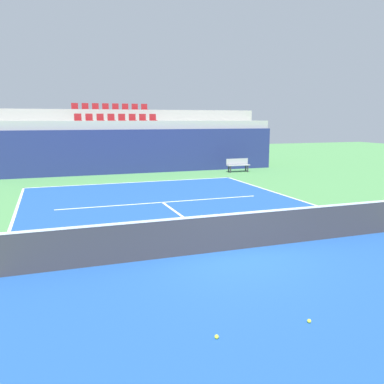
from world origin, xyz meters
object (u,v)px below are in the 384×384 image
at_px(player_bench, 238,164).
at_px(tennis_ball_0, 217,337).
at_px(tennis_ball_1, 309,321).
at_px(tennis_net, 230,231).

bearing_deg(player_bench, tennis_ball_0, -116.89).
relative_size(player_bench, tennis_ball_0, 22.73).
bearing_deg(player_bench, tennis_ball_1, -112.53).
relative_size(tennis_ball_0, tennis_ball_1, 1.00).
relative_size(player_bench, tennis_ball_1, 22.73).
xyz_separation_m(tennis_net, tennis_ball_1, (-0.34, -3.82, -0.47)).
height_order(tennis_net, player_bench, tennis_net).
height_order(tennis_net, tennis_ball_0, tennis_net).
bearing_deg(tennis_ball_0, tennis_net, 62.50).
distance_m(tennis_ball_0, tennis_ball_1, 1.62).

